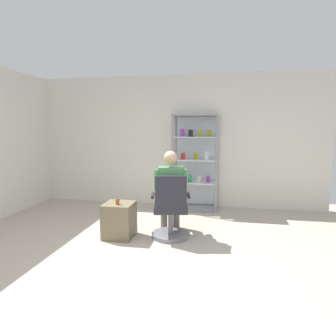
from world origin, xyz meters
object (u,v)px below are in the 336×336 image
Objects in this scene: office_chair at (171,212)px; display_cabinet_main at (195,161)px; tea_glass at (117,202)px; seated_shopkeeper at (170,189)px; storage_crate at (119,220)px.

display_cabinet_main is at bearing 83.24° from office_chair.
office_chair is 11.41× the size of tea_glass.
storage_crate is (-0.73, -0.24, -0.45)m from seated_shopkeeper.
display_cabinet_main reaches higher than office_chair.
storage_crate is at bearing 95.69° from tea_glass.
tea_glass is (-0.75, -0.16, 0.17)m from office_chair.
seated_shopkeeper reaches higher than storage_crate.
office_chair is 0.74× the size of seated_shopkeeper.
seated_shopkeeper reaches higher than tea_glass.
storage_crate is 6.15× the size of tea_glass.
display_cabinet_main is 2.15m from storage_crate.
office_chair is 0.79m from tea_glass.
office_chair is (-0.20, -1.70, -0.57)m from display_cabinet_main.
seated_shopkeeper is (-0.23, -1.54, -0.25)m from display_cabinet_main.
display_cabinet_main is 22.59× the size of tea_glass.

